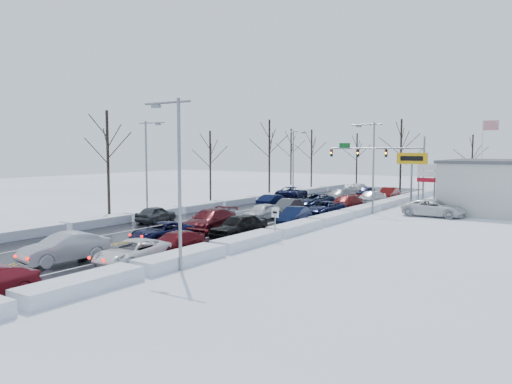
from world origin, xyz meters
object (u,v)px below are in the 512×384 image
Objects in this scene: traffic_signal_mast at (386,156)px; tires_plus_sign at (412,162)px; oncoming_car_0 at (274,209)px; flagpole at (483,153)px.

traffic_signal_mast is 2.21× the size of tires_plus_sign.
oncoming_car_0 is at bearing -104.07° from traffic_signal_mast.
tires_plus_sign is at bearing -108.44° from flagpole.
traffic_signal_mast is 2.79× the size of oncoming_car_0.
flagpole is at bearing -129.20° from oncoming_car_0.
oncoming_car_0 is (-12.14, -8.29, -4.99)m from tires_plus_sign.
traffic_signal_mast is 13.92m from tires_plus_sign.
flagpole is (4.67, 14.01, 0.93)m from tires_plus_sign.
flagpole reaches higher than tires_plus_sign.
flagpole is at bearing 71.56° from tires_plus_sign.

